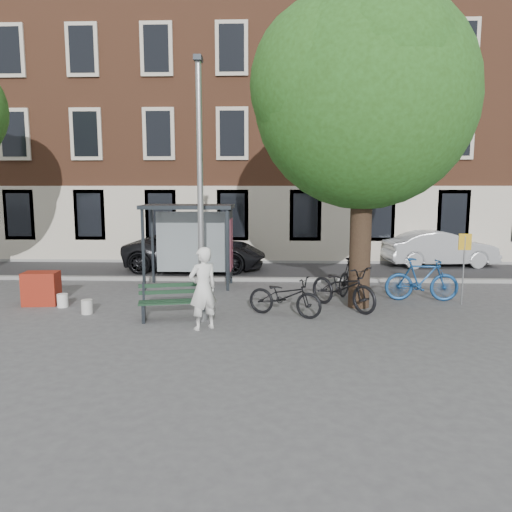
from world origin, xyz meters
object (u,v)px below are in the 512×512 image
object	(u,v)px
car_dark	(196,251)
red_stand	(41,288)
bus_shelter	(201,227)
painter	(203,288)
bike_b	(422,280)
lamppost	(200,204)
bench	(173,303)
bike_a	(285,296)
bike_c	(343,287)
bike_d	(352,275)
car_silver	(440,249)
notice_sign	(464,253)

from	to	relation	value
car_dark	red_stand	world-z (taller)	car_dark
bus_shelter	painter	distance (m)	5.01
bus_shelter	bike_b	xyz separation A→B (m)	(6.48, -1.85, -1.31)
lamppost	bike_b	distance (m)	6.66
bench	bike_a	xyz separation A→B (m)	(2.71, 0.39, 0.11)
bike_b	red_stand	xyz separation A→B (m)	(-10.47, -0.85, -0.16)
bus_shelter	bike_c	bearing A→B (deg)	-34.56
bike_a	bike_c	size ratio (longest dim) A/B	0.87
bike_a	bus_shelter	bearing A→B (deg)	58.21
bench	car_dark	distance (m)	7.16
bike_c	bike_d	size ratio (longest dim) A/B	1.17
bike_b	car_silver	bearing A→B (deg)	-18.81
red_stand	notice_sign	bearing A→B (deg)	2.16
bus_shelter	car_dark	distance (m)	3.37
bench	bike_c	xyz separation A→B (m)	(4.25, 1.18, 0.19)
car_dark	notice_sign	size ratio (longest dim) A/B	2.76
car_silver	car_dark	bearing A→B (deg)	90.80
bike_b	car_silver	size ratio (longest dim) A/B	0.46
red_stand	painter	bearing A→B (deg)	-24.43
bench	bike_b	world-z (taller)	bike_b
lamppost	red_stand	size ratio (longest dim) A/B	6.79
bench	bike_b	size ratio (longest dim) A/B	0.85
bike_b	bench	bearing A→B (deg)	111.59
painter	car_dark	world-z (taller)	painter
bike_d	bike_b	bearing A→B (deg)	-174.67
bus_shelter	bench	bearing A→B (deg)	-91.40
bike_c	car_silver	world-z (taller)	car_silver
bike_c	car_dark	size ratio (longest dim) A/B	0.41
bike_c	car_dark	world-z (taller)	car_dark
bike_c	notice_sign	distance (m)	3.46
car_dark	notice_sign	distance (m)	9.77
painter	bike_b	world-z (taller)	painter
bike_b	car_dark	xyz separation A→B (m)	(-7.17, 4.94, 0.14)
bus_shelter	bike_d	size ratio (longest dim) A/B	1.51
bus_shelter	car_dark	world-z (taller)	bus_shelter
car_dark	notice_sign	world-z (taller)	notice_sign
bike_c	bike_b	bearing A→B (deg)	-16.53
bike_a	notice_sign	size ratio (longest dim) A/B	0.99
car_silver	bus_shelter	bearing A→B (deg)	109.25
lamppost	bike_a	size ratio (longest dim) A/B	3.18
bus_shelter	notice_sign	distance (m)	7.81
bike_b	bike_d	size ratio (longest dim) A/B	1.07
painter	bike_b	bearing A→B (deg)	172.51
lamppost	bike_b	world-z (taller)	lamppost
red_stand	bench	bearing A→B (deg)	-18.99
bike_b	notice_sign	world-z (taller)	notice_sign
car_silver	bike_b	bearing A→B (deg)	151.66
lamppost	bike_a	distance (m)	3.07
car_dark	notice_sign	bearing A→B (deg)	-122.76
painter	bike_b	size ratio (longest dim) A/B	0.93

